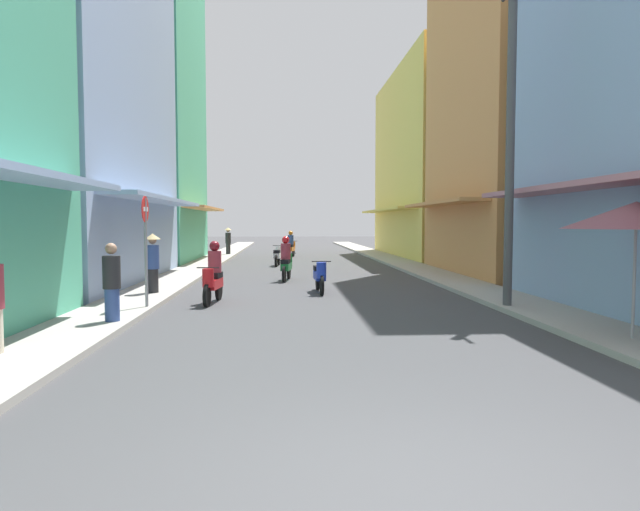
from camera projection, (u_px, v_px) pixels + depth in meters
ground_plane at (305, 266)px, 26.30m from camera, size 115.61×115.61×0.00m
sidewalk_left at (202, 265)px, 25.99m from camera, size 1.64×60.55×0.12m
sidewalk_right at (405, 264)px, 26.61m from camera, size 1.64×60.55×0.12m
building_left_mid at (48, 32)px, 18.12m from camera, size 7.05×11.12×16.52m
building_left_far at (135, 104)px, 28.70m from camera, size 7.05×9.17×16.36m
building_right_mid at (532, 45)px, 21.48m from camera, size 7.05×8.87×17.83m
building_right_far at (443, 165)px, 33.49m from camera, size 7.05×13.83×11.11m
motorbike_white at (278, 255)px, 26.45m from camera, size 0.55×1.81×0.96m
motorbike_orange at (291, 245)px, 33.04m from camera, size 0.62×1.79×1.58m
motorbike_red at (213, 276)px, 14.07m from camera, size 0.55×1.81×1.58m
motorbike_blue at (320, 276)px, 16.21m from camera, size 0.55×1.81×0.96m
motorbike_green at (286, 261)px, 19.60m from camera, size 0.56×1.80×1.58m
pedestrian_far at (112, 285)px, 10.85m from camera, size 0.34×0.34×1.65m
pedestrian_midway at (153, 261)px, 15.29m from camera, size 0.44×0.44×1.75m
pedestrian_crossing at (228, 240)px, 34.31m from camera, size 0.44×0.44×1.76m
vendor_umbrella at (636, 215)px, 9.15m from camera, size 2.36×2.36×2.39m
utility_pole at (510, 136)px, 12.78m from camera, size 0.20×1.20×7.91m
street_sign_no_entry at (146, 237)px, 12.69m from camera, size 0.07×0.60×2.65m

